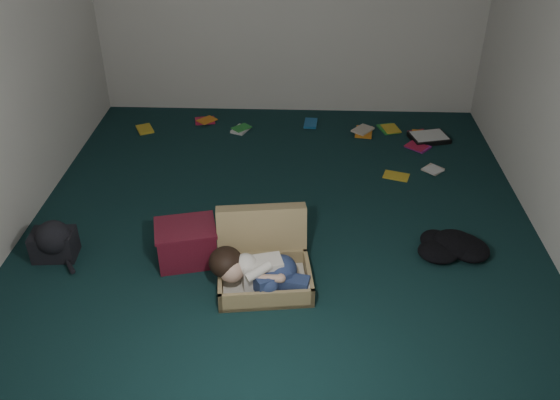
{
  "coord_description": "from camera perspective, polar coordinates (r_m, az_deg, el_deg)",
  "views": [
    {
      "loc": [
        0.15,
        -3.82,
        2.71
      ],
      "look_at": [
        0.0,
        -0.15,
        0.35
      ],
      "focal_mm": 38.0,
      "sensor_mm": 36.0,
      "label": 1
    }
  ],
  "objects": [
    {
      "name": "paper_tray",
      "position": [
        6.16,
        14.14,
        5.86
      ],
      "size": [
        0.42,
        0.35,
        0.05
      ],
      "rotation": [
        0.0,
        0.0,
        0.24
      ],
      "color": "black",
      "rests_on": "floor"
    },
    {
      "name": "person",
      "position": [
        3.98,
        -2.11,
        -6.83
      ],
      "size": [
        0.7,
        0.33,
        0.29
      ],
      "rotation": [
        0.0,
        0.0,
        0.12
      ],
      "color": "white",
      "rests_on": "suitcase"
    },
    {
      "name": "clothing_pile",
      "position": [
        4.59,
        16.26,
        -3.88
      ],
      "size": [
        0.55,
        0.51,
        0.14
      ],
      "primitive_type": null,
      "rotation": [
        0.0,
        0.0,
        -0.41
      ],
      "color": "black",
      "rests_on": "floor"
    },
    {
      "name": "suitcase",
      "position": [
        4.13,
        -1.61,
        -5.83
      ],
      "size": [
        0.7,
        0.69,
        0.46
      ],
      "rotation": [
        0.0,
        0.0,
        0.12
      ],
      "color": "#9E8657",
      "rests_on": "floor"
    },
    {
      "name": "backpack",
      "position": [
        4.62,
        -20.93,
        -3.93
      ],
      "size": [
        0.4,
        0.33,
        0.23
      ],
      "primitive_type": null,
      "rotation": [
        0.0,
        0.0,
        0.07
      ],
      "color": "black",
      "rests_on": "floor"
    },
    {
      "name": "wall_front",
      "position": [
        2.11,
        -2.3,
        -9.18
      ],
      "size": [
        4.5,
        0.0,
        4.5
      ],
      "primitive_type": "plane",
      "rotation": [
        -1.57,
        0.0,
        0.0
      ],
      "color": "silver",
      "rests_on": "ground"
    },
    {
      "name": "book_scatter",
      "position": [
        6.01,
        4.72,
        5.95
      ],
      "size": [
        3.03,
        1.31,
        0.02
      ],
      "color": "gold",
      "rests_on": "floor"
    },
    {
      "name": "maroon_bin",
      "position": [
        4.32,
        -8.98,
        -4.12
      ],
      "size": [
        0.5,
        0.43,
        0.3
      ],
      "rotation": [
        0.0,
        0.0,
        0.24
      ],
      "color": "#591220",
      "rests_on": "floor"
    },
    {
      "name": "floor",
      "position": [
        4.68,
        0.07,
        -2.61
      ],
      "size": [
        4.5,
        4.5,
        0.0
      ],
      "primitive_type": "plane",
      "color": "black",
      "rests_on": "ground"
    }
  ]
}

